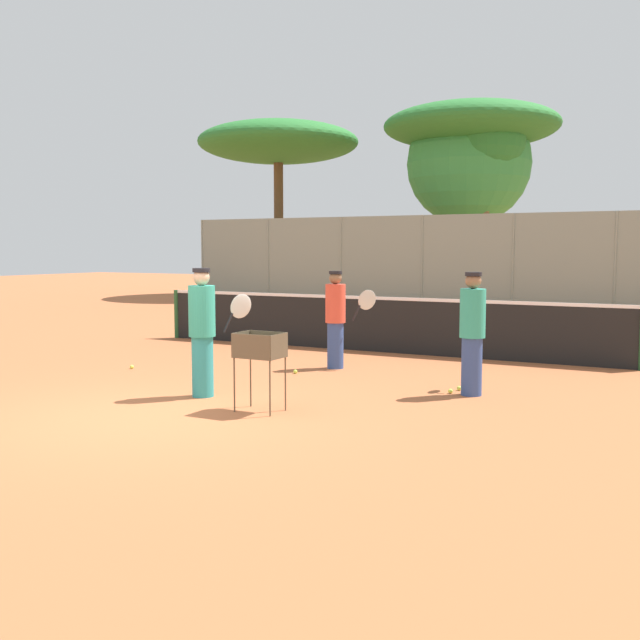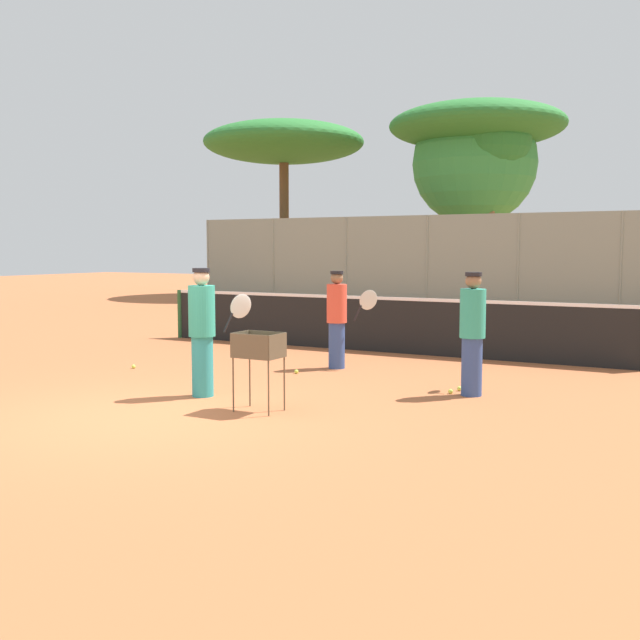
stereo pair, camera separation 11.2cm
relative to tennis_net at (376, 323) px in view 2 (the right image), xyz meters
The scene contains 15 objects.
ground_plane 6.40m from the tennis_net, 90.00° to the right, with size 80.00×80.00×0.00m, color #B26038.
tennis_net is the anchor object (origin of this frame).
back_fence 11.07m from the tennis_net, 90.00° to the left, with size 24.76×0.08×3.12m.
tree_0 17.33m from the tennis_net, 100.46° to the left, with size 6.84×6.84×7.61m.
tree_1 16.33m from the tennis_net, 97.80° to the left, with size 2.87×2.87×7.53m.
tree_2 18.26m from the tennis_net, 127.15° to the left, with size 6.64×6.64×7.18m.
tree_3 17.08m from the tennis_net, 100.79° to the left, with size 4.88×4.88×7.78m.
player_white_outfit 2.18m from the tennis_net, 82.70° to the right, with size 0.83×0.49×1.62m.
player_red_cap 4.45m from the tennis_net, 48.54° to the right, with size 0.35×0.90×1.67m.
player_yellow_shirt 5.13m from the tennis_net, 92.60° to the right, with size 0.67×0.75×1.73m.
ball_cart 5.62m from the tennis_net, 80.24° to the right, with size 0.56×0.41×0.97m.
tennis_ball_0 4.14m from the tennis_net, 48.95° to the right, with size 0.07×0.07×0.07m, color #D1E54C.
tennis_ball_1 4.68m from the tennis_net, 125.31° to the right, with size 0.07×0.07×0.07m, color #D1E54C.
tennis_ball_2 2.99m from the tennis_net, 90.98° to the right, with size 0.07×0.07×0.07m, color #D1E54C.
tennis_ball_3 4.31m from the tennis_net, 51.66° to the right, with size 0.07×0.07×0.07m, color #D1E54C.
Camera 2 is at (5.93, -6.73, 1.99)m, focal length 42.00 mm.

